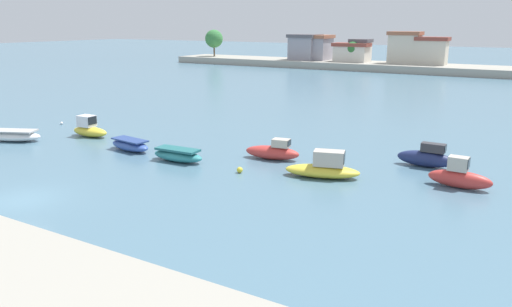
# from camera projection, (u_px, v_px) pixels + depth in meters

# --- Properties ---
(ground_plane) EXTENTS (400.00, 400.00, 0.00)m
(ground_plane) POSITION_uv_depth(u_px,v_px,m) (22.00, 200.00, 27.11)
(ground_plane) COLOR slate
(moored_boat_0) EXTENTS (4.73, 3.37, 0.90)m
(moored_boat_0) POSITION_uv_depth(u_px,v_px,m) (14.00, 136.00, 40.54)
(moored_boat_0) COLOR white
(moored_boat_0) RESTS_ON ground
(moored_boat_1) EXTENTS (3.61, 1.52, 1.77)m
(moored_boat_1) POSITION_uv_depth(u_px,v_px,m) (89.00, 129.00, 42.11)
(moored_boat_1) COLOR yellow
(moored_boat_1) RESTS_ON ground
(moored_boat_2) EXTENTS (3.97, 1.91, 0.87)m
(moored_boat_2) POSITION_uv_depth(u_px,v_px,m) (130.00, 145.00, 37.53)
(moored_boat_2) COLOR #3856A8
(moored_boat_2) RESTS_ON ground
(moored_boat_3) EXTENTS (3.99, 1.57, 0.92)m
(moored_boat_3) POSITION_uv_depth(u_px,v_px,m) (178.00, 155.00, 34.60)
(moored_boat_3) COLOR teal
(moored_boat_3) RESTS_ON ground
(moored_boat_4) EXTENTS (4.10, 1.90, 1.50)m
(moored_boat_4) POSITION_uv_depth(u_px,v_px,m) (273.00, 152.00, 35.11)
(moored_boat_4) COLOR #C63833
(moored_boat_4) RESTS_ON ground
(moored_boat_5) EXTENTS (4.92, 2.89, 1.71)m
(moored_boat_5) POSITION_uv_depth(u_px,v_px,m) (324.00, 168.00, 30.99)
(moored_boat_5) COLOR yellow
(moored_boat_5) RESTS_ON ground
(moored_boat_6) EXTENTS (3.71, 1.07, 1.64)m
(moored_boat_6) POSITION_uv_depth(u_px,v_px,m) (426.00, 157.00, 33.25)
(moored_boat_6) COLOR navy
(moored_boat_6) RESTS_ON ground
(moored_boat_7) EXTENTS (3.60, 1.10, 1.84)m
(moored_boat_7) POSITION_uv_depth(u_px,v_px,m) (460.00, 177.00, 29.01)
(moored_boat_7) COLOR #C63833
(moored_boat_7) RESTS_ON ground
(mooring_buoy_0) EXTENTS (0.27, 0.27, 0.27)m
(mooring_buoy_0) POSITION_uv_depth(u_px,v_px,m) (61.00, 123.00, 47.11)
(mooring_buoy_0) COLOR white
(mooring_buoy_0) RESTS_ON ground
(mooring_buoy_1) EXTENTS (0.39, 0.39, 0.39)m
(mooring_buoy_1) POSITION_uv_depth(u_px,v_px,m) (240.00, 170.00, 31.98)
(mooring_buoy_1) COLOR yellow
(mooring_buoy_1) RESTS_ON ground
(distant_shoreline) EXTENTS (108.63, 10.85, 8.62)m
(distant_shoreline) POSITION_uv_depth(u_px,v_px,m) (403.00, 59.00, 98.28)
(distant_shoreline) COLOR #9E998C
(distant_shoreline) RESTS_ON ground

